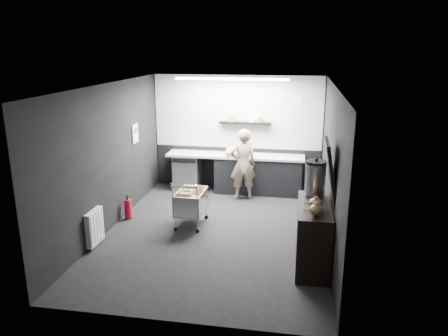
# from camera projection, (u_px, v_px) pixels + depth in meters

# --- Properties ---
(floor) EXTENTS (5.50, 5.50, 0.00)m
(floor) POSITION_uv_depth(u_px,v_px,m) (216.00, 233.00, 8.10)
(floor) COLOR black
(floor) RESTS_ON ground
(ceiling) EXTENTS (5.50, 5.50, 0.00)m
(ceiling) POSITION_uv_depth(u_px,v_px,m) (215.00, 85.00, 7.37)
(ceiling) COLOR white
(ceiling) RESTS_ON wall_back
(wall_back) EXTENTS (5.50, 0.00, 5.50)m
(wall_back) POSITION_uv_depth(u_px,v_px,m) (237.00, 133.00, 10.34)
(wall_back) COLOR black
(wall_back) RESTS_ON floor
(wall_front) EXTENTS (5.50, 0.00, 5.50)m
(wall_front) POSITION_uv_depth(u_px,v_px,m) (171.00, 222.00, 5.12)
(wall_front) COLOR black
(wall_front) RESTS_ON floor
(wall_left) EXTENTS (0.00, 5.50, 5.50)m
(wall_left) POSITION_uv_depth(u_px,v_px,m) (109.00, 158.00, 8.06)
(wall_left) COLOR black
(wall_left) RESTS_ON floor
(wall_right) EXTENTS (0.00, 5.50, 5.50)m
(wall_right) POSITION_uv_depth(u_px,v_px,m) (331.00, 168.00, 7.40)
(wall_right) COLOR black
(wall_right) RESTS_ON floor
(kitchen_wall_panel) EXTENTS (3.95, 0.02, 1.70)m
(kitchen_wall_panel) POSITION_uv_depth(u_px,v_px,m) (237.00, 112.00, 10.19)
(kitchen_wall_panel) COLOR beige
(kitchen_wall_panel) RESTS_ON wall_back
(dado_panel) EXTENTS (3.95, 0.02, 1.00)m
(dado_panel) POSITION_uv_depth(u_px,v_px,m) (237.00, 168.00, 10.55)
(dado_panel) COLOR black
(dado_panel) RESTS_ON wall_back
(floating_shelf) EXTENTS (1.20, 0.22, 0.04)m
(floating_shelf) POSITION_uv_depth(u_px,v_px,m) (245.00, 123.00, 10.11)
(floating_shelf) COLOR black
(floating_shelf) RESTS_ON wall_back
(wall_clock) EXTENTS (0.20, 0.03, 0.20)m
(wall_clock) POSITION_uv_depth(u_px,v_px,m) (299.00, 100.00, 9.86)
(wall_clock) COLOR white
(wall_clock) RESTS_ON wall_back
(poster) EXTENTS (0.02, 0.30, 0.40)m
(poster) POSITION_uv_depth(u_px,v_px,m) (135.00, 134.00, 9.24)
(poster) COLOR white
(poster) RESTS_ON wall_left
(poster_red_band) EXTENTS (0.02, 0.22, 0.10)m
(poster_red_band) POSITION_uv_depth(u_px,v_px,m) (135.00, 130.00, 9.22)
(poster_red_band) COLOR red
(poster_red_band) RESTS_ON poster
(radiator) EXTENTS (0.10, 0.50, 0.60)m
(radiator) POSITION_uv_depth(u_px,v_px,m) (95.00, 227.00, 7.47)
(radiator) COLOR white
(radiator) RESTS_ON wall_left
(ceiling_strip) EXTENTS (2.40, 0.20, 0.04)m
(ceiling_strip) POSITION_uv_depth(u_px,v_px,m) (232.00, 79.00, 9.13)
(ceiling_strip) COLOR white
(ceiling_strip) RESTS_ON ceiling
(prep_counter) EXTENTS (3.20, 0.61, 0.90)m
(prep_counter) POSITION_uv_depth(u_px,v_px,m) (241.00, 173.00, 10.25)
(prep_counter) COLOR black
(prep_counter) RESTS_ON floor
(person) EXTENTS (0.67, 0.54, 1.60)m
(person) POSITION_uv_depth(u_px,v_px,m) (243.00, 164.00, 9.71)
(person) COLOR beige
(person) RESTS_ON floor
(shopping_cart) EXTENTS (0.52, 0.85, 0.93)m
(shopping_cart) POSITION_uv_depth(u_px,v_px,m) (191.00, 203.00, 8.34)
(shopping_cart) COLOR silver
(shopping_cart) RESTS_ON floor
(sideboard) EXTENTS (0.57, 1.34, 2.00)m
(sideboard) POSITION_uv_depth(u_px,v_px,m) (314.00, 227.00, 6.79)
(sideboard) COLOR black
(sideboard) RESTS_ON floor
(fire_extinguisher) EXTENTS (0.14, 0.14, 0.47)m
(fire_extinguisher) POSITION_uv_depth(u_px,v_px,m) (128.00, 208.00, 8.69)
(fire_extinguisher) COLOR red
(fire_extinguisher) RESTS_ON floor
(cardboard_box) EXTENTS (0.60, 0.50, 0.11)m
(cardboard_box) POSITION_uv_depth(u_px,v_px,m) (238.00, 153.00, 10.08)
(cardboard_box) COLOR olive
(cardboard_box) RESTS_ON prep_counter
(pink_tub) EXTENTS (0.18, 0.18, 0.18)m
(pink_tub) POSITION_uv_depth(u_px,v_px,m) (233.00, 151.00, 10.13)
(pink_tub) COLOR silver
(pink_tub) RESTS_ON prep_counter
(white_container) EXTENTS (0.17, 0.14, 0.15)m
(white_container) POSITION_uv_depth(u_px,v_px,m) (230.00, 152.00, 10.10)
(white_container) COLOR white
(white_container) RESTS_ON prep_counter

